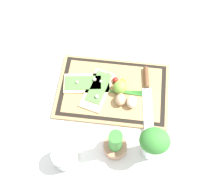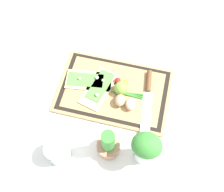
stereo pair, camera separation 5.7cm
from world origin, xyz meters
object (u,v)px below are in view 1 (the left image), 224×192
at_px(pizza_slice_near, 86,83).
at_px(lime, 120,86).
at_px(cherry_tomato_yellow, 123,81).
at_px(herb_pot, 115,145).
at_px(egg_pink, 132,102).
at_px(knife, 147,88).
at_px(egg_brown, 121,99).
at_px(herb_glass, 153,144).
at_px(cherry_tomato_red, 115,80).
at_px(pizza_slice_far, 98,89).
at_px(sauce_jar, 65,158).

height_order(pizza_slice_near, lime, lime).
distance_m(cherry_tomato_yellow, herb_pot, 0.30).
bearing_deg(lime, egg_pink, 130.91).
xyz_separation_m(knife, egg_pink, (0.06, 0.08, 0.01)).
xyz_separation_m(egg_brown, lime, (0.01, -0.06, 0.01)).
relative_size(knife, herb_glass, 1.55).
bearing_deg(cherry_tomato_red, pizza_slice_near, 10.85).
xyz_separation_m(herb_pot, herb_glass, (-0.14, -0.01, 0.06)).
relative_size(pizza_slice_far, cherry_tomato_yellow, 8.83).
bearing_deg(herb_glass, knife, -84.22).
bearing_deg(lime, herb_glass, 119.26).
bearing_deg(pizza_slice_far, knife, -172.52).
height_order(pizza_slice_far, herb_glass, herb_glass).
bearing_deg(cherry_tomato_red, knife, 171.15).
distance_m(pizza_slice_far, lime, 0.10).
bearing_deg(egg_pink, pizza_slice_near, -19.76).
height_order(pizza_slice_far, sauce_jar, sauce_jar).
bearing_deg(egg_brown, sauce_jar, 55.28).
bearing_deg(cherry_tomato_red, herb_glass, 119.92).
distance_m(cherry_tomato_red, herb_glass, 0.35).
height_order(pizza_slice_far, egg_pink, egg_pink).
distance_m(pizza_slice_near, egg_brown, 0.18).
distance_m(pizza_slice_near, cherry_tomato_red, 0.13).
bearing_deg(knife, egg_brown, 33.75).
bearing_deg(egg_pink, herb_glass, 114.63).
height_order(egg_brown, herb_glass, herb_glass).
xyz_separation_m(cherry_tomato_yellow, herb_glass, (-0.13, 0.29, 0.09)).
relative_size(lime, herb_pot, 0.32).
bearing_deg(herb_pot, lime, -88.48).
relative_size(herb_pot, sauce_jar, 1.94).
bearing_deg(lime, cherry_tomato_yellow, -104.05).
distance_m(egg_pink, cherry_tomato_yellow, 0.11).
xyz_separation_m(pizza_slice_far, egg_brown, (-0.10, 0.04, 0.02)).
xyz_separation_m(pizza_slice_far, herb_pot, (-0.10, 0.25, 0.04)).
height_order(pizza_slice_near, cherry_tomato_yellow, same).
bearing_deg(cherry_tomato_yellow, pizza_slice_near, 8.36).
xyz_separation_m(knife, herb_glass, (-0.03, 0.27, 0.10)).
relative_size(pizza_slice_far, lime, 3.69).
height_order(knife, herb_pot, herb_pot).
relative_size(egg_brown, herb_pot, 0.30).
bearing_deg(knife, egg_pink, 52.00).
bearing_deg(knife, sauce_jar, 49.18).
relative_size(pizza_slice_far, egg_brown, 3.96).
distance_m(egg_pink, sauce_jar, 0.35).
relative_size(knife, lime, 5.36).
bearing_deg(pizza_slice_far, egg_pink, 161.82).
relative_size(pizza_slice_near, pizza_slice_far, 0.99).
relative_size(cherry_tomato_red, sauce_jar, 0.29).
bearing_deg(pizza_slice_near, egg_pink, 160.24).
bearing_deg(egg_pink, egg_brown, -6.42).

